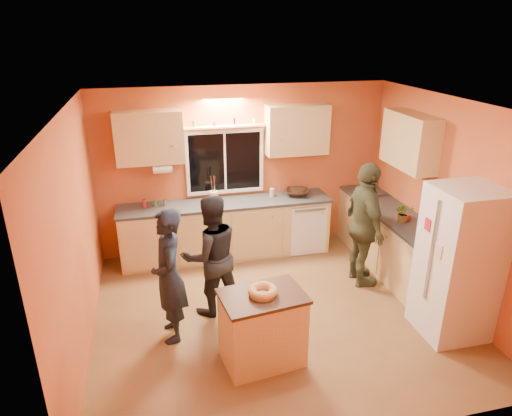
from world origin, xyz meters
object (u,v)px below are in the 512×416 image
object	(u,v)px
person_center	(211,255)
person_right	(365,226)
refrigerator	(459,263)
person_left	(169,276)
island	(263,328)

from	to	relation	value
person_center	person_right	bearing A→B (deg)	172.88
refrigerator	person_left	size ratio (longest dim) A/B	1.13
person_right	person_left	bearing A→B (deg)	105.99
refrigerator	island	world-z (taller)	refrigerator
island	refrigerator	bearing A→B (deg)	-7.17
person_left	island	bearing A→B (deg)	51.38
refrigerator	person_center	xyz separation A→B (m)	(-2.67, 1.06, -0.12)
island	person_left	xyz separation A→B (m)	(-0.91, 0.67, 0.37)
person_center	person_right	xyz separation A→B (m)	(2.13, 0.19, 0.10)
refrigerator	person_right	world-z (taller)	refrigerator
person_left	person_right	xyz separation A→B (m)	(2.66, 0.60, 0.08)
refrigerator	person_left	xyz separation A→B (m)	(-3.20, 0.65, -0.11)
refrigerator	person_center	distance (m)	2.88
person_center	person_right	size ratio (longest dim) A/B	0.89
person_left	person_right	size ratio (longest dim) A/B	0.91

